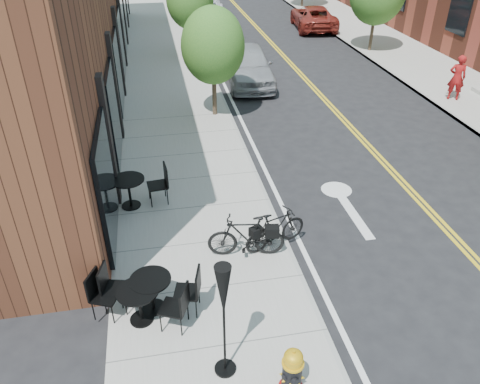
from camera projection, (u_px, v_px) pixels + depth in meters
ground at (303, 279)px, 9.97m from camera, size 120.00×120.00×0.00m
sidewalk_near at (175, 108)px, 17.93m from camera, size 4.00×70.00×0.12m
sidewalk_far at (459, 88)px, 19.83m from camera, size 4.00×70.00×0.12m
tree_near_a at (213, 46)px, 15.97m from camera, size 2.20×2.20×3.81m
tree_near_b at (190, 0)px, 22.56m from camera, size 2.30×2.30×3.98m
fire_hydrant at (292, 372)px, 7.37m from camera, size 0.53×0.53×0.94m
bicycle_left at (246, 236)px, 10.20m from camera, size 1.75×0.74×1.02m
bicycle_right at (276, 229)px, 10.49m from camera, size 1.62×0.94×0.94m
bistro_set_a at (139, 301)px, 8.60m from camera, size 1.83×1.14×0.98m
bistro_set_b at (151, 289)px, 8.84m from camera, size 1.87×0.96×0.98m
bistro_set_c at (129, 189)px, 11.84m from camera, size 1.98×0.92×1.05m
patio_umbrella at (223, 299)px, 7.05m from camera, size 0.37×0.37×2.28m
parked_car_a at (248, 65)px, 20.12m from camera, size 2.20×4.82×1.60m
parked_car_b at (205, 17)px, 28.83m from camera, size 1.76×4.20×1.35m
parked_car_c at (206, 1)px, 33.10m from camera, size 2.31×5.16×1.47m
parked_car_far at (313, 17)px, 28.72m from camera, size 2.88×5.20×1.38m
pedestrian at (457, 78)px, 18.11m from camera, size 0.75×0.64×1.75m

